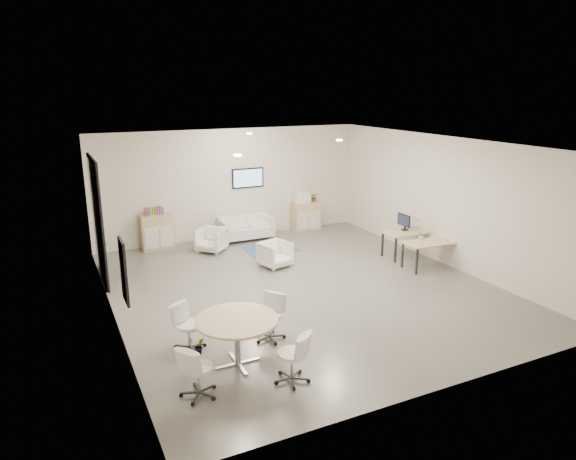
% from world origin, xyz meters
% --- Properties ---
extents(room_shell, '(9.60, 10.60, 4.80)m').
position_xyz_m(room_shell, '(0.00, 0.00, 1.60)').
color(room_shell, '#605E58').
rests_on(room_shell, ground).
extents(glass_door, '(0.09, 1.90, 2.85)m').
position_xyz_m(glass_door, '(-3.95, 2.51, 1.50)').
color(glass_door, black).
rests_on(glass_door, room_shell).
extents(artwork, '(0.05, 0.54, 1.04)m').
position_xyz_m(artwork, '(-3.97, -1.60, 1.55)').
color(artwork, black).
rests_on(artwork, room_shell).
extents(wall_tv, '(0.98, 0.06, 0.58)m').
position_xyz_m(wall_tv, '(0.50, 4.46, 1.75)').
color(wall_tv, black).
rests_on(wall_tv, room_shell).
extents(ceiling_spots, '(3.14, 4.14, 0.03)m').
position_xyz_m(ceiling_spots, '(-0.20, 0.83, 3.18)').
color(ceiling_spots, '#FFEAC6').
rests_on(ceiling_spots, room_shell).
extents(sideboard_left, '(0.87, 0.45, 0.98)m').
position_xyz_m(sideboard_left, '(-2.28, 4.25, 0.49)').
color(sideboard_left, tan).
rests_on(sideboard_left, room_shell).
extents(sideboard_right, '(0.89, 0.43, 0.89)m').
position_xyz_m(sideboard_right, '(2.34, 4.26, 0.44)').
color(sideboard_right, tan).
rests_on(sideboard_right, room_shell).
extents(books, '(0.50, 0.14, 0.22)m').
position_xyz_m(books, '(-2.32, 4.25, 1.09)').
color(books, red).
rests_on(books, sideboard_left).
extents(printer, '(0.51, 0.45, 0.33)m').
position_xyz_m(printer, '(2.20, 4.26, 1.04)').
color(printer, white).
rests_on(printer, sideboard_right).
extents(loveseat, '(1.56, 0.78, 0.59)m').
position_xyz_m(loveseat, '(0.25, 4.10, 0.32)').
color(loveseat, white).
rests_on(loveseat, room_shell).
extents(blue_rug, '(1.42, 0.95, 0.01)m').
position_xyz_m(blue_rug, '(0.52, 2.85, 0.01)').
color(blue_rug, '#2E458E').
rests_on(blue_rug, room_shell).
extents(armchair_left, '(0.96, 0.96, 0.72)m').
position_xyz_m(armchair_left, '(-1.02, 3.38, 0.36)').
color(armchair_left, white).
rests_on(armchair_left, room_shell).
extents(armchair_right, '(0.82, 0.79, 0.70)m').
position_xyz_m(armchair_right, '(0.05, 1.51, 0.35)').
color(armchair_right, white).
rests_on(armchair_right, room_shell).
extents(desk_rear, '(1.34, 0.72, 0.68)m').
position_xyz_m(desk_rear, '(3.54, 0.75, 0.61)').
color(desk_rear, tan).
rests_on(desk_rear, room_shell).
extents(desk_front, '(1.31, 0.72, 0.66)m').
position_xyz_m(desk_front, '(3.45, -0.20, 0.60)').
color(desk_front, tan).
rests_on(desk_front, room_shell).
extents(monitor, '(0.20, 0.50, 0.44)m').
position_xyz_m(monitor, '(3.50, 0.90, 0.92)').
color(monitor, black).
rests_on(monitor, desk_rear).
extents(round_table, '(1.33, 1.33, 0.81)m').
position_xyz_m(round_table, '(-2.44, -2.51, 0.73)').
color(round_table, tan).
rests_on(round_table, room_shell).
extents(meeting_chairs, '(2.44, 2.44, 0.82)m').
position_xyz_m(meeting_chairs, '(-2.44, -2.51, 0.41)').
color(meeting_chairs, white).
rests_on(meeting_chairs, room_shell).
extents(plant_cabinet, '(0.29, 0.31, 0.21)m').
position_xyz_m(plant_cabinet, '(2.62, 4.25, 0.99)').
color(plant_cabinet, '#3F7F3F').
rests_on(plant_cabinet, sideboard_right).
extents(plant_floor, '(0.17, 0.31, 0.14)m').
position_xyz_m(plant_floor, '(-2.91, -1.93, 0.07)').
color(plant_floor, '#3F7F3F').
rests_on(plant_floor, room_shell).
extents(cup, '(0.14, 0.12, 0.12)m').
position_xyz_m(cup, '(3.39, 0.05, 0.72)').
color(cup, white).
rests_on(cup, desk_front).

